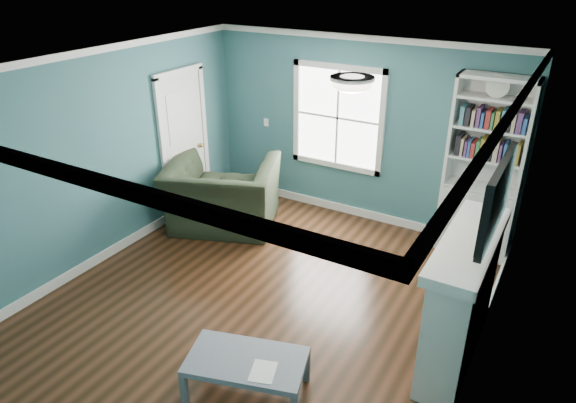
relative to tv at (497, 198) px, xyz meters
The scene contains 13 objects.
floor 2.80m from the tv, behind, with size 5.00×5.00×0.00m, color black.
room_walls 2.21m from the tv, behind, with size 5.00×5.00×5.00m.
trim 2.26m from the tv, behind, with size 4.50×5.00×2.60m.
window 3.40m from the tv, 137.57° to the left, with size 1.40×0.06×1.50m.
bookshelf 2.29m from the tv, 101.57° to the left, with size 0.90×0.35×2.31m.
fireplace 1.10m from the tv, behind, with size 0.44×1.58×1.30m.
tv is the anchor object (origin of this frame).
door 4.63m from the tv, 164.80° to the left, with size 0.12×0.98×2.17m.
ceiling_fixture 1.54m from the tv, behind, with size 0.38×0.38×0.15m.
light_switch 4.38m from the tv, 148.30° to the left, with size 0.08×0.01×0.12m, color white.
recliner 3.94m from the tv, 164.23° to the left, with size 1.47×0.96×1.28m, color black.
coffee_table 2.54m from the tv, 139.04° to the right, with size 1.15×0.83×0.37m.
paper_sheet 2.42m from the tv, 134.02° to the right, with size 0.20×0.26×0.00m, color white.
Camera 1 is at (2.62, -3.95, 3.53)m, focal length 32.00 mm.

